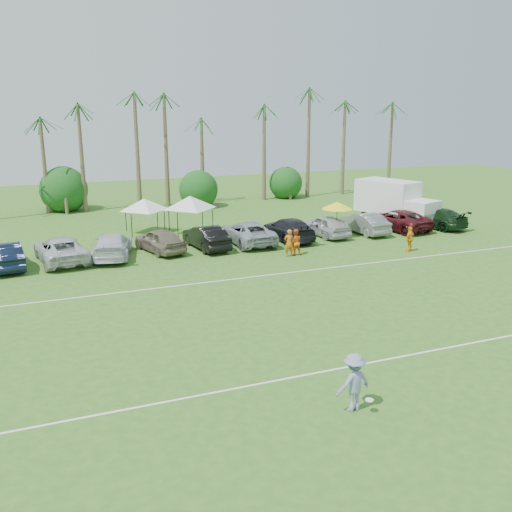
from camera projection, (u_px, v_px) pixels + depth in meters
name	position (u px, v px, depth m)	size (l,w,h in m)	color
ground	(345.00, 398.00, 18.92)	(120.00, 120.00, 0.00)	#37661E
field_lines	(255.00, 318.00, 26.09)	(80.00, 12.10, 0.01)	white
palm_tree_3	(32.00, 97.00, 47.50)	(2.40, 2.40, 11.90)	brown
palm_tree_4	(84.00, 128.00, 49.61)	(2.40, 2.40, 8.90)	brown
palm_tree_5	(130.00, 118.00, 50.83)	(2.40, 2.40, 9.90)	brown
palm_tree_6	(173.00, 108.00, 52.06)	(2.40, 2.40, 10.90)	brown
palm_tree_7	(215.00, 98.00, 53.29)	(2.40, 2.40, 11.90)	brown
palm_tree_8	(264.00, 126.00, 55.77)	(2.40, 2.40, 8.90)	brown
palm_tree_9	(310.00, 116.00, 57.35)	(2.40, 2.40, 9.90)	brown
palm_tree_10	(353.00, 107.00, 58.94)	(2.40, 2.40, 10.90)	brown
palm_tree_11	(386.00, 99.00, 60.18)	(2.40, 2.40, 11.90)	brown
bush_tree_1	(65.00, 193.00, 51.24)	(4.00, 4.00, 4.00)	brown
bush_tree_2	(194.00, 186.00, 55.58)	(4.00, 4.00, 4.00)	brown
bush_tree_3	(286.00, 181.00, 59.21)	(4.00, 4.00, 4.00)	brown
sideline_player_a	(289.00, 243.00, 36.48)	(0.65, 0.42, 1.77)	orange
sideline_player_b	(295.00, 242.00, 36.81)	(0.83, 0.65, 1.72)	orange
sideline_player_c	(410.00, 239.00, 37.77)	(0.99, 0.41, 1.69)	#F6A21B
box_truck	(396.00, 201.00, 46.29)	(4.58, 7.22, 3.49)	white
canopy_tent_left	(144.00, 199.00, 42.71)	(3.81, 3.81, 3.09)	black
canopy_tent_right	(190.00, 196.00, 42.50)	(4.13, 4.13, 3.35)	black
market_umbrella	(337.00, 205.00, 41.58)	(2.34, 2.34, 2.61)	black
frisbee_player	(354.00, 382.00, 17.99)	(1.33, 0.96, 1.92)	#8088B6
parked_car_1	(6.00, 255.00, 33.84)	(1.67, 4.79, 1.58)	#111B31
parked_car_2	(61.00, 249.00, 35.24)	(2.62, 5.68, 1.58)	silver
parked_car_3	(112.00, 245.00, 36.26)	(2.21, 5.44, 1.58)	silver
parked_car_4	(160.00, 240.00, 37.63)	(1.86, 4.63, 1.58)	gray
parked_car_5	(206.00, 237.00, 38.52)	(1.67, 4.79, 1.58)	black
parked_car_6	(248.00, 233.00, 39.90)	(2.62, 5.68, 1.58)	#A2A8B0
parked_car_7	(288.00, 229.00, 41.03)	(2.21, 5.44, 1.58)	black
parked_car_8	(326.00, 226.00, 42.21)	(1.86, 4.63, 1.58)	silver
parked_car_9	(364.00, 223.00, 43.14)	(1.67, 4.79, 1.58)	gray
parked_car_10	(397.00, 220.00, 44.40)	(2.62, 5.68, 1.58)	#501319
parked_car_11	(434.00, 218.00, 45.15)	(2.21, 5.44, 1.58)	black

